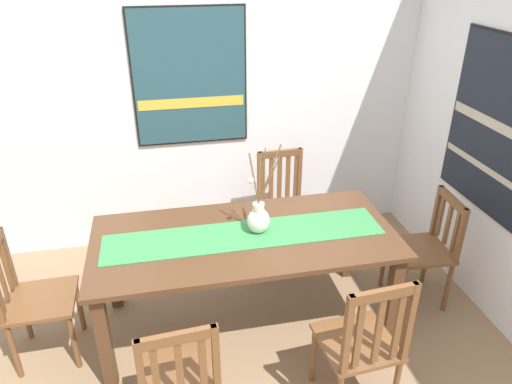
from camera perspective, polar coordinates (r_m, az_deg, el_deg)
name	(u,v)px	position (r m, az deg, el deg)	size (l,w,h in m)	color
ground_plane	(258,377)	(3.34, 0.22, -21.15)	(6.40, 6.40, 0.03)	#8E7051
wall_back	(213,94)	(4.20, -5.12, 11.59)	(6.40, 0.12, 2.70)	silver
dining_table	(245,247)	(3.27, -1.33, -6.62)	(2.03, 0.94, 0.75)	#51331E
table_runner	(245,235)	(3.22, -1.35, -5.11)	(1.87, 0.36, 0.01)	#388447
centerpiece_vase	(259,218)	(3.19, 0.31, -3.06)	(0.23, 0.13, 0.63)	silver
chair_0	(362,343)	(2.88, 12.55, -17.16)	(0.45, 0.45, 0.98)	brown
chair_1	(283,204)	(4.14, 3.26, -1.40)	(0.44, 0.44, 0.94)	brown
chair_2	(426,247)	(3.83, 19.58, -6.23)	(0.45, 0.45, 0.88)	brown
chair_3	(179,377)	(2.72, -9.19, -20.90)	(0.45, 0.45, 0.90)	brown
chair_4	(32,298)	(3.45, -25.14, -11.35)	(0.43, 0.43, 0.91)	brown
painting_on_back_wall	(190,78)	(4.08, -7.88, 13.30)	(0.94, 0.05, 1.13)	black
painting_on_side_wall	(498,128)	(3.70, 26.84, 6.82)	(0.05, 1.01, 1.23)	black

